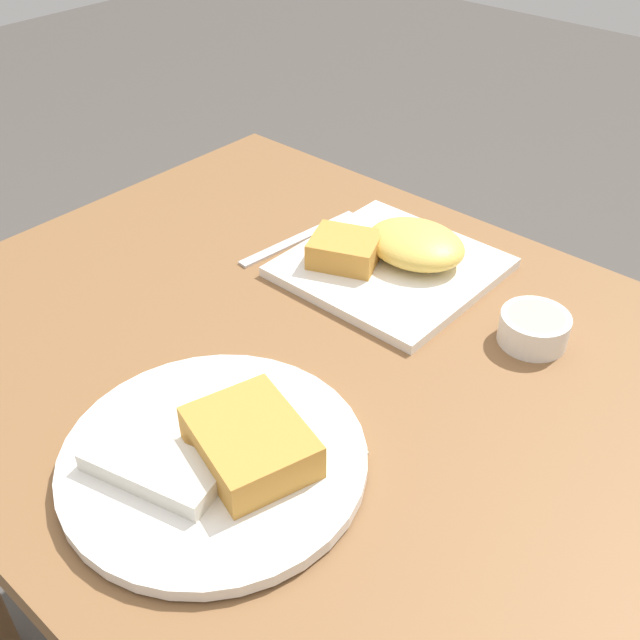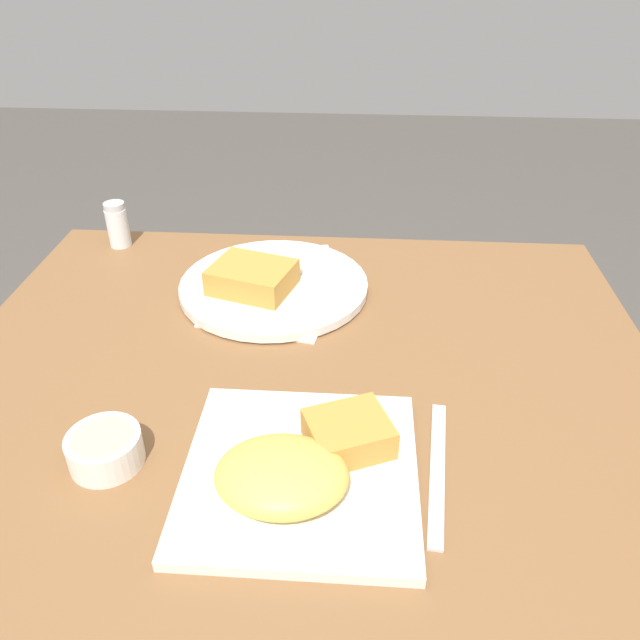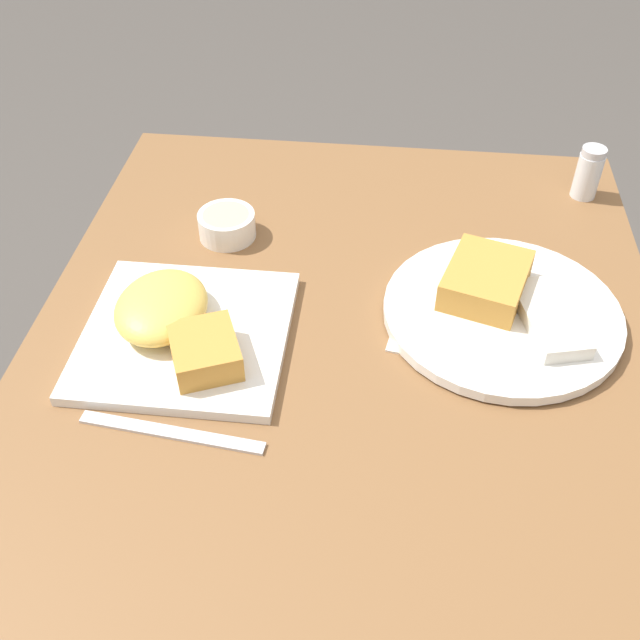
{
  "view_description": "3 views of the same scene",
  "coord_description": "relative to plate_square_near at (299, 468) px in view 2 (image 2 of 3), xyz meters",
  "views": [
    {
      "loc": [
        -0.47,
        0.5,
        1.3
      ],
      "look_at": [
        -0.01,
        -0.02,
        0.77
      ],
      "focal_mm": 42.0,
      "sensor_mm": 36.0,
      "label": 1
    },
    {
      "loc": [
        0.07,
        -0.67,
        1.26
      ],
      "look_at": [
        0.02,
        0.04,
        0.79
      ],
      "focal_mm": 35.0,
      "sensor_mm": 36.0,
      "label": 2
    },
    {
      "loc": [
        0.66,
        0.04,
        1.39
      ],
      "look_at": [
        0.03,
        -0.03,
        0.8
      ],
      "focal_mm": 42.0,
      "sensor_mm": 36.0,
      "label": 3
    }
  ],
  "objects": [
    {
      "name": "dining_table",
      "position": [
        -0.02,
        0.2,
        -0.11
      ],
      "size": [
        0.97,
        0.8,
        0.74
      ],
      "color": "brown",
      "rests_on": "ground_plane"
    },
    {
      "name": "menu_card",
      "position": [
        -0.07,
        0.38,
        -0.02
      ],
      "size": [
        0.22,
        0.26,
        0.0
      ],
      "rotation": [
        0.0,
        0.0,
        -0.17
      ],
      "color": "silver",
      "rests_on": "dining_table"
    },
    {
      "name": "plate_square_near",
      "position": [
        0.0,
        0.0,
        0.0
      ],
      "size": [
        0.25,
        0.25,
        0.06
      ],
      "color": "white",
      "rests_on": "dining_table"
    },
    {
      "name": "plate_oval_far",
      "position": [
        -0.08,
        0.4,
        -0.0
      ],
      "size": [
        0.3,
        0.3,
        0.05
      ],
      "color": "white",
      "rests_on": "menu_card"
    },
    {
      "name": "sauce_ramekin",
      "position": [
        -0.22,
        0.02,
        -0.0
      ],
      "size": [
        0.08,
        0.08,
        0.04
      ],
      "color": "white",
      "rests_on": "dining_table"
    },
    {
      "name": "salt_shaker",
      "position": [
        -0.38,
        0.54,
        0.01
      ],
      "size": [
        0.04,
        0.04,
        0.08
      ],
      "color": "white",
      "rests_on": "dining_table"
    },
    {
      "name": "butter_knife",
      "position": [
        0.15,
        0.03,
        -0.02
      ],
      "size": [
        0.04,
        0.21,
        0.0
      ],
      "rotation": [
        0.0,
        0.0,
        1.46
      ],
      "color": "silver",
      "rests_on": "dining_table"
    }
  ]
}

